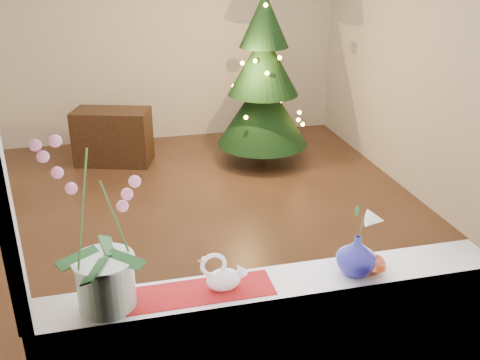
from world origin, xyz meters
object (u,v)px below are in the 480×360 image
object	(u,v)px
xmas_tree	(263,81)
amber_dish	(367,266)
blue_vase	(357,252)
paperweight	(364,269)
orchid_pot	(99,226)
side_table	(113,137)
swan	(224,272)

from	to	relation	value
xmas_tree	amber_dish	bearing A→B (deg)	-98.42
amber_dish	xmas_tree	size ratio (longest dim) A/B	0.08
blue_vase	paperweight	world-z (taller)	blue_vase
orchid_pot	blue_vase	bearing A→B (deg)	-1.01
xmas_tree	side_table	world-z (taller)	xmas_tree
swan	xmas_tree	distance (m)	3.94
orchid_pot	paperweight	bearing A→B (deg)	-2.40
orchid_pot	blue_vase	size ratio (longest dim) A/B	3.42
swan	paperweight	world-z (taller)	swan
paperweight	side_table	xyz separation A→B (m)	(-1.11, 4.12, -0.63)
orchid_pot	paperweight	world-z (taller)	orchid_pot
orchid_pot	side_table	bearing A→B (deg)	89.14
blue_vase	amber_dish	size ratio (longest dim) A/B	1.57
blue_vase	paperweight	distance (m)	0.09
amber_dish	side_table	distance (m)	4.29
blue_vase	amber_dish	distance (m)	0.12
swan	paperweight	bearing A→B (deg)	19.20
blue_vase	paperweight	bearing A→B (deg)	-43.41
blue_vase	amber_dish	xyz separation A→B (m)	(0.07, 0.01, -0.10)
swan	xmas_tree	xyz separation A→B (m)	(1.25, 3.74, -0.05)
swan	side_table	xyz separation A→B (m)	(-0.45, 4.08, -0.69)
swan	blue_vase	bearing A→B (deg)	21.61
side_table	blue_vase	bearing A→B (deg)	-57.72
swan	blue_vase	xyz separation A→B (m)	(0.63, -0.02, 0.02)
blue_vase	xmas_tree	bearing A→B (deg)	80.57
side_table	swan	bearing A→B (deg)	-66.21
orchid_pot	side_table	xyz separation A→B (m)	(0.06, 4.08, -0.99)
xmas_tree	side_table	distance (m)	1.85
orchid_pot	blue_vase	world-z (taller)	orchid_pot
orchid_pot	xmas_tree	size ratio (longest dim) A/B	0.40
paperweight	side_table	world-z (taller)	paperweight
orchid_pot	paperweight	size ratio (longest dim) A/B	11.88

